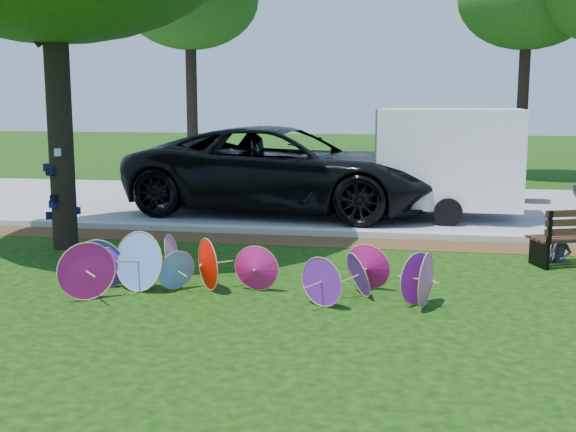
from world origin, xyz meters
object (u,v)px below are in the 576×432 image
object	(u,v)px
black_van	(284,170)
cargo_trailer	(449,158)
parasol_pile	(231,268)
person_left	(561,232)

from	to	relation	value
black_van	cargo_trailer	distance (m)	3.81
parasol_pile	cargo_trailer	bearing A→B (deg)	65.02
black_van	cargo_trailer	size ratio (longest dim) A/B	2.37
cargo_trailer	person_left	xyz separation A→B (m)	(1.65, -4.13, -0.87)
parasol_pile	black_van	world-z (taller)	black_van
person_left	cargo_trailer	bearing A→B (deg)	116.67
black_van	cargo_trailer	world-z (taller)	cargo_trailer
black_van	cargo_trailer	bearing A→B (deg)	-88.00
parasol_pile	black_van	distance (m)	7.22
black_van	person_left	distance (m)	6.98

